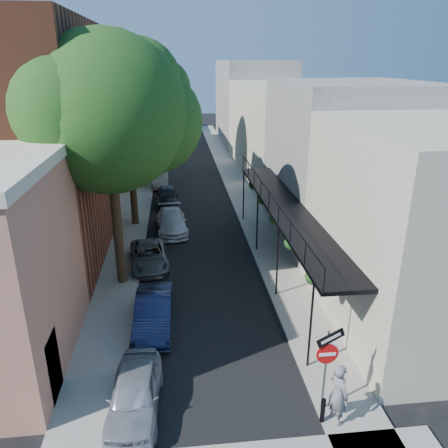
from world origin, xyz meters
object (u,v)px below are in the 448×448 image
object	(u,v)px
bollard	(323,410)
oak_far	(143,85)
parked_car_d	(172,222)
parked_car_a	(135,393)
parked_car_c	(149,256)
parked_car_e	(167,196)
parked_car_f	(160,179)
oak_mid	(134,114)
sign_post	(327,357)
parked_car_b	(154,312)
oak_near	(118,116)
pedestrian	(338,393)

from	to	relation	value
bollard	oak_far	distance (m)	28.58
oak_far	parked_car_d	bearing A→B (deg)	-79.77
parked_car_a	bollard	bearing A→B (deg)	-9.45
parked_car_c	parked_car_e	xyz separation A→B (m)	(0.83, 10.42, 0.09)
parked_car_c	parked_car_e	bearing A→B (deg)	79.09
oak_far	parked_car_f	xyz separation A→B (m)	(0.94, -0.13, -7.62)
parked_car_e	oak_far	bearing A→B (deg)	106.60
oak_mid	parked_car_a	size ratio (longest dim) A/B	2.70
parked_car_f	parked_car_d	bearing A→B (deg)	-85.05
sign_post	parked_car_c	world-z (taller)	sign_post
parked_car_b	bollard	bearing A→B (deg)	-46.66
bollard	oak_far	bearing A→B (deg)	103.35
oak_near	parked_car_e	distance (m)	14.05
oak_far	parked_car_b	distance (m)	22.49
sign_post	pedestrian	bearing A→B (deg)	-61.66
oak_near	oak_far	bearing A→B (deg)	89.96
bollard	oak_mid	world-z (taller)	oak_mid
parked_car_b	parked_car_c	world-z (taller)	parked_car_b
oak_far	parked_car_f	distance (m)	7.68
parked_car_d	parked_car_f	world-z (taller)	parked_car_f
pedestrian	parked_car_c	bearing A→B (deg)	7.52
oak_near	parked_car_f	xyz separation A→B (m)	(0.95, 16.88, -7.24)
sign_post	parked_car_c	xyz separation A→B (m)	(-5.76, 10.81, -1.48)
oak_near	pedestrian	bearing A→B (deg)	-55.21
oak_mid	parked_car_c	distance (m)	9.19
oak_mid	parked_car_e	world-z (taller)	oak_mid
parked_car_a	pedestrian	distance (m)	6.05
oak_near	parked_car_f	world-z (taller)	oak_near
oak_far	parked_car_d	size ratio (longest dim) A/B	2.71
bollard	parked_car_d	distance (m)	16.69
parked_car_e	sign_post	bearing A→B (deg)	-77.68
parked_car_d	pedestrian	distance (m)	16.81
oak_far	parked_car_b	world-z (taller)	oak_far
parked_car_f	pedestrian	distance (m)	27.27
sign_post	parked_car_b	distance (m)	7.51
sign_post	parked_car_e	world-z (taller)	sign_post
parked_car_d	pedestrian	xyz separation A→B (m)	(4.84, -16.09, 0.46)
parked_car_b	parked_car_d	world-z (taller)	parked_car_b
oak_far	parked_car_e	size ratio (longest dim) A/B	3.13
parked_car_b	oak_mid	bearing A→B (deg)	97.15
parked_car_f	pedestrian	xyz separation A→B (m)	(5.83, -26.64, 0.46)
parked_car_b	parked_car_f	world-z (taller)	parked_car_b
bollard	parked_car_a	world-z (taller)	parked_car_a
parked_car_e	parked_car_f	size ratio (longest dim) A/B	0.98
sign_post	parked_car_d	bearing A→B (deg)	106.36
parked_car_d	parked_car_f	size ratio (longest dim) A/B	1.13
sign_post	oak_near	world-z (taller)	oak_near
parked_car_e	parked_car_f	bearing A→B (deg)	96.67
oak_mid	parked_car_b	world-z (taller)	oak_mid
parked_car_c	bollard	bearing A→B (deg)	-69.98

